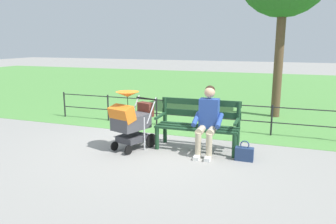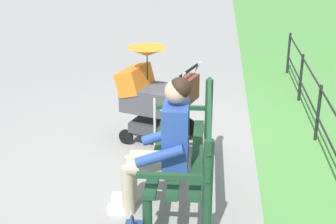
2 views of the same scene
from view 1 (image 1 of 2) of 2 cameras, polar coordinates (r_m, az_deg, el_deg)
ground_plane at (r=6.71m, az=-1.38°, el=-5.87°), size 60.00×60.00×0.00m
grass_lawn at (r=15.07m, az=10.82°, el=4.04°), size 40.00×16.00×0.01m
park_bench at (r=6.45m, az=5.29°, el=-1.81°), size 1.61×0.63×0.96m
person_on_bench at (r=6.15m, az=6.93°, el=-1.09°), size 0.54×0.74×1.28m
stroller at (r=6.39m, az=-6.46°, el=-1.34°), size 0.74×0.99×1.15m
handbag at (r=6.02m, az=13.12°, el=-7.06°), size 0.32×0.14×0.37m
park_fence at (r=8.02m, az=2.60°, el=0.21°), size 6.98×0.04×0.70m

